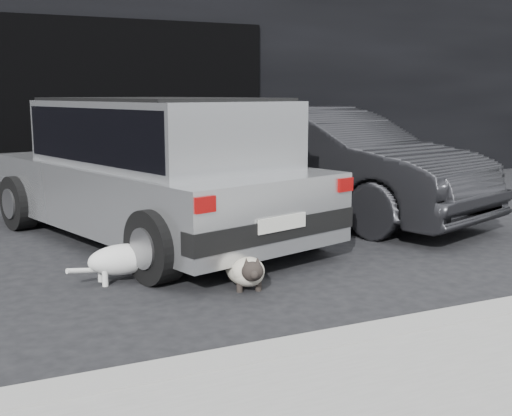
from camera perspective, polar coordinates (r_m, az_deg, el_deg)
name	(u,v)px	position (r m, az deg, el deg)	size (l,w,h in m)	color
ground	(149,260)	(6.03, -9.50, -4.61)	(80.00, 80.00, 0.00)	black
building_facade	(107,37)	(11.94, -13.15, 14.61)	(34.00, 4.00, 5.00)	black
garage_opening	(138,108)	(9.95, -10.41, 8.72)	(4.00, 0.10, 2.60)	black
curb	(418,330)	(4.21, 14.19, -10.48)	(18.00, 0.25, 0.12)	gray
silver_hatchback	(155,164)	(6.71, -8.96, 3.93)	(2.86, 4.35, 1.48)	#B3B5B8
second_car	(325,163)	(7.96, 6.18, 4.01)	(1.44, 4.12, 1.36)	black
cat_siamese	(246,270)	(5.12, -0.91, -5.53)	(0.42, 0.88, 0.31)	beige
cat_white	(128,257)	(5.38, -11.30, -4.32)	(0.87, 0.31, 0.40)	silver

